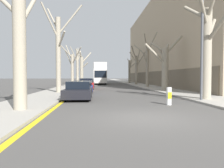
{
  "coord_description": "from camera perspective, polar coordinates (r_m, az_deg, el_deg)",
  "views": [
    {
      "loc": [
        -1.97,
        -8.61,
        1.69
      ],
      "look_at": [
        0.91,
        32.53,
        0.2
      ],
      "focal_mm": 35.0,
      "sensor_mm": 36.0,
      "label": 1
    }
  ],
  "objects": [
    {
      "name": "ground_plane",
      "position": [
        9.0,
        8.8,
        -8.77
      ],
      "size": [
        300.0,
        300.0,
        0.0
      ],
      "primitive_type": "plane",
      "color": "#4C4947"
    },
    {
      "name": "sidewalk_left",
      "position": [
        58.78,
        -8.02,
        0.46
      ],
      "size": [
        3.42,
        120.0,
        0.12
      ],
      "primitive_type": "cube",
      "color": "#A39E93",
      "rests_on": "ground"
    },
    {
      "name": "parked_car_1",
      "position": [
        22.01,
        -7.45,
        -0.79
      ],
      "size": [
        1.82,
        4.13,
        1.24
      ],
      "color": "navy",
      "rests_on": "ground"
    },
    {
      "name": "street_tree_left_3",
      "position": [
        42.6,
        -9.04,
        4.56
      ],
      "size": [
        1.79,
        3.1,
        7.33
      ],
      "color": "gray",
      "rests_on": "ground"
    },
    {
      "name": "street_tree_right_0",
      "position": [
        16.39,
        23.55,
        8.78
      ],
      "size": [
        2.21,
        3.77,
        8.18
      ],
      "color": "gray",
      "rests_on": "ground"
    },
    {
      "name": "street_tree_left_1",
      "position": [
        22.03,
        -13.85,
        8.67
      ],
      "size": [
        3.85,
        3.58,
        8.8
      ],
      "color": "gray",
      "rests_on": "ground"
    },
    {
      "name": "double_decker_bus",
      "position": [
        46.81,
        -3.17,
        3.03
      ],
      "size": [
        2.56,
        11.33,
        4.38
      ],
      "color": "silver",
      "rests_on": "ground"
    },
    {
      "name": "sidewalk_right",
      "position": [
        59.19,
        3.84,
        0.49
      ],
      "size": [
        3.42,
        120.0,
        0.12
      ],
      "primitive_type": "cube",
      "color": "#A39E93",
      "rests_on": "ground"
    },
    {
      "name": "kerb_line_stripe",
      "position": [
        58.68,
        -6.18,
        0.41
      ],
      "size": [
        0.24,
        120.0,
        0.01
      ],
      "primitive_type": "cube",
      "color": "yellow",
      "rests_on": "ground"
    },
    {
      "name": "street_tree_left_4",
      "position": [
        52.35,
        -7.88,
        4.3
      ],
      "size": [
        3.78,
        3.09,
        8.16
      ],
      "color": "gray",
      "rests_on": "ground"
    },
    {
      "name": "parked_car_2",
      "position": [
        28.8,
        -6.64,
        0.02
      ],
      "size": [
        1.88,
        4.5,
        1.4
      ],
      "color": "maroon",
      "rests_on": "ground"
    },
    {
      "name": "parked_car_0",
      "position": [
        16.23,
        -8.69,
        -1.71
      ],
      "size": [
        1.89,
        4.51,
        1.3
      ],
      "color": "black",
      "rests_on": "ground"
    },
    {
      "name": "street_tree_right_4",
      "position": [
        51.51,
        4.66,
        3.54
      ],
      "size": [
        2.81,
        2.95,
        5.94
      ],
      "color": "gray",
      "rests_on": "ground"
    },
    {
      "name": "street_tree_left_0",
      "position": [
        11.28,
        -22.96,
        10.58
      ],
      "size": [
        3.32,
        3.75,
        8.19
      ],
      "color": "gray",
      "rests_on": "ground"
    },
    {
      "name": "street_tree_right_3",
      "position": [
        42.34,
        6.41,
        4.35
      ],
      "size": [
        3.09,
        3.23,
        7.38
      ],
      "color": "gray",
      "rests_on": "ground"
    },
    {
      "name": "building_facade_right",
      "position": [
        42.8,
        16.49,
        10.09
      ],
      "size": [
        10.08,
        46.89,
        15.48
      ],
      "color": "tan",
      "rests_on": "ground"
    },
    {
      "name": "parked_car_3",
      "position": [
        35.14,
        -6.16,
        0.32
      ],
      "size": [
        1.87,
        4.36,
        1.31
      ],
      "color": "#4C5156",
      "rests_on": "ground"
    },
    {
      "name": "street_tree_right_1",
      "position": [
        24.87,
        13.58,
        4.9
      ],
      "size": [
        4.48,
        3.14,
        6.22
      ],
      "color": "gray",
      "rests_on": "ground"
    },
    {
      "name": "street_tree_left_2",
      "position": [
        32.09,
        -10.47,
        4.38
      ],
      "size": [
        3.4,
        4.17,
        6.39
      ],
      "color": "gray",
      "rests_on": "ground"
    },
    {
      "name": "traffic_bollard",
      "position": [
        13.22,
        14.65,
        -3.07
      ],
      "size": [
        0.29,
        0.3,
        1.04
      ],
      "color": "white",
      "rests_on": "ground"
    },
    {
      "name": "lamp_post",
      "position": [
        15.78,
        22.19,
        13.66
      ],
      "size": [
        1.4,
        0.2,
        8.86
      ],
      "color": "#4C4F54",
      "rests_on": "ground"
    },
    {
      "name": "street_tree_right_2",
      "position": [
        32.85,
        9.16,
        5.27
      ],
      "size": [
        3.09,
        3.27,
        8.07
      ],
      "color": "gray",
      "rests_on": "ground"
    }
  ]
}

